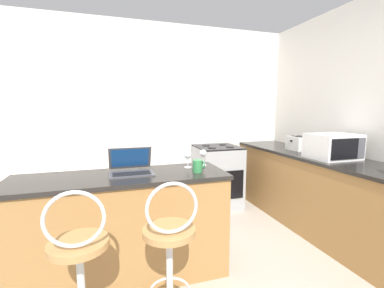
{
  "coord_description": "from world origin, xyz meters",
  "views": [
    {
      "loc": [
        -0.59,
        -1.42,
        1.42
      ],
      "look_at": [
        0.34,
        1.57,
        0.99
      ],
      "focal_mm": 24.0,
      "sensor_mm": 36.0,
      "label": 1
    }
  ],
  "objects_px": {
    "wine_glass_short": "(188,156)",
    "mug_green": "(198,166)",
    "wine_glass_tall": "(203,154)",
    "bar_stool_far": "(170,259)",
    "laptop": "(131,167)",
    "bar_stool_near": "(80,275)",
    "toaster": "(299,143)",
    "stove_range": "(217,177)",
    "microwave": "(333,146)"
  },
  "relations": [
    {
      "from": "stove_range",
      "to": "bar_stool_near",
      "type": "bearing_deg",
      "value": -131.76
    },
    {
      "from": "laptop",
      "to": "microwave",
      "type": "xyz_separation_m",
      "value": [
        2.12,
        -0.01,
        0.08
      ]
    },
    {
      "from": "microwave",
      "to": "wine_glass_tall",
      "type": "relative_size",
      "value": 3.16
    },
    {
      "from": "laptop",
      "to": "stove_range",
      "type": "distance_m",
      "value": 1.82
    },
    {
      "from": "laptop",
      "to": "wine_glass_tall",
      "type": "xyz_separation_m",
      "value": [
        0.67,
        0.08,
        0.06
      ]
    },
    {
      "from": "laptop",
      "to": "mug_green",
      "type": "height_order",
      "value": "laptop"
    },
    {
      "from": "laptop",
      "to": "wine_glass_short",
      "type": "distance_m",
      "value": 0.51
    },
    {
      "from": "toaster",
      "to": "bar_stool_far",
      "type": "bearing_deg",
      "value": -148.35
    },
    {
      "from": "bar_stool_far",
      "to": "microwave",
      "type": "xyz_separation_m",
      "value": [
        1.93,
        0.64,
        0.55
      ]
    },
    {
      "from": "wine_glass_short",
      "to": "bar_stool_far",
      "type": "bearing_deg",
      "value": -115.11
    },
    {
      "from": "bar_stool_near",
      "to": "mug_green",
      "type": "xyz_separation_m",
      "value": [
        0.89,
        0.51,
        0.47
      ]
    },
    {
      "from": "wine_glass_short",
      "to": "stove_range",
      "type": "bearing_deg",
      "value": 55.59
    },
    {
      "from": "stove_range",
      "to": "bar_stool_far",
      "type": "bearing_deg",
      "value": -121.1
    },
    {
      "from": "wine_glass_tall",
      "to": "mug_green",
      "type": "bearing_deg",
      "value": -119.82
    },
    {
      "from": "bar_stool_far",
      "to": "microwave",
      "type": "bearing_deg",
      "value": 18.39
    },
    {
      "from": "laptop",
      "to": "stove_range",
      "type": "relative_size",
      "value": 0.4
    },
    {
      "from": "microwave",
      "to": "wine_glass_tall",
      "type": "height_order",
      "value": "microwave"
    },
    {
      "from": "microwave",
      "to": "toaster",
      "type": "relative_size",
      "value": 1.87
    },
    {
      "from": "bar_stool_near",
      "to": "toaster",
      "type": "relative_size",
      "value": 3.85
    },
    {
      "from": "stove_range",
      "to": "mug_green",
      "type": "bearing_deg",
      "value": -119.44
    },
    {
      "from": "toaster",
      "to": "stove_range",
      "type": "distance_m",
      "value": 1.2
    },
    {
      "from": "bar_stool_far",
      "to": "wine_glass_tall",
      "type": "distance_m",
      "value": 1.03
    },
    {
      "from": "microwave",
      "to": "bar_stool_near",
      "type": "bearing_deg",
      "value": -165.39
    },
    {
      "from": "stove_range",
      "to": "mug_green",
      "type": "relative_size",
      "value": 8.59
    },
    {
      "from": "stove_range",
      "to": "laptop",
      "type": "bearing_deg",
      "value": -137.37
    },
    {
      "from": "laptop",
      "to": "microwave",
      "type": "height_order",
      "value": "microwave"
    },
    {
      "from": "bar_stool_near",
      "to": "toaster",
      "type": "bearing_deg",
      "value": 25.94
    },
    {
      "from": "bar_stool_near",
      "to": "laptop",
      "type": "distance_m",
      "value": 0.88
    },
    {
      "from": "mug_green",
      "to": "wine_glass_short",
      "type": "bearing_deg",
      "value": 100.4
    },
    {
      "from": "microwave",
      "to": "wine_glass_short",
      "type": "distance_m",
      "value": 1.61
    },
    {
      "from": "stove_range",
      "to": "mug_green",
      "type": "xyz_separation_m",
      "value": [
        -0.75,
        -1.33,
        0.5
      ]
    },
    {
      "from": "toaster",
      "to": "mug_green",
      "type": "xyz_separation_m",
      "value": [
        -1.63,
        -0.72,
        -0.04
      ]
    },
    {
      "from": "bar_stool_near",
      "to": "wine_glass_short",
      "type": "relative_size",
      "value": 6.69
    },
    {
      "from": "laptop",
      "to": "toaster",
      "type": "height_order",
      "value": "laptop"
    },
    {
      "from": "laptop",
      "to": "toaster",
      "type": "relative_size",
      "value": 1.37
    },
    {
      "from": "bar_stool_near",
      "to": "microwave",
      "type": "height_order",
      "value": "microwave"
    },
    {
      "from": "bar_stool_near",
      "to": "laptop",
      "type": "bearing_deg",
      "value": 61.68
    },
    {
      "from": "bar_stool_near",
      "to": "microwave",
      "type": "distance_m",
      "value": 2.61
    },
    {
      "from": "wine_glass_tall",
      "to": "stove_range",
      "type": "bearing_deg",
      "value": 60.64
    },
    {
      "from": "wine_glass_short",
      "to": "toaster",
      "type": "bearing_deg",
      "value": 17.75
    },
    {
      "from": "laptop",
      "to": "mug_green",
      "type": "bearing_deg",
      "value": -14.51
    },
    {
      "from": "microwave",
      "to": "mug_green",
      "type": "distance_m",
      "value": 1.58
    },
    {
      "from": "wine_glass_short",
      "to": "mug_green",
      "type": "xyz_separation_m",
      "value": [
        0.03,
        -0.18,
        -0.05
      ]
    },
    {
      "from": "microwave",
      "to": "mug_green",
      "type": "xyz_separation_m",
      "value": [
        -1.58,
        -0.13,
        -0.08
      ]
    },
    {
      "from": "toaster",
      "to": "mug_green",
      "type": "height_order",
      "value": "toaster"
    },
    {
      "from": "mug_green",
      "to": "stove_range",
      "type": "bearing_deg",
      "value": 60.56
    },
    {
      "from": "mug_green",
      "to": "laptop",
      "type": "bearing_deg",
      "value": 165.49
    },
    {
      "from": "bar_stool_near",
      "to": "microwave",
      "type": "bearing_deg",
      "value": 14.61
    },
    {
      "from": "microwave",
      "to": "wine_glass_tall",
      "type": "xyz_separation_m",
      "value": [
        -1.45,
        0.09,
        -0.02
      ]
    },
    {
      "from": "bar_stool_far",
      "to": "laptop",
      "type": "height_order",
      "value": "laptop"
    }
  ]
}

